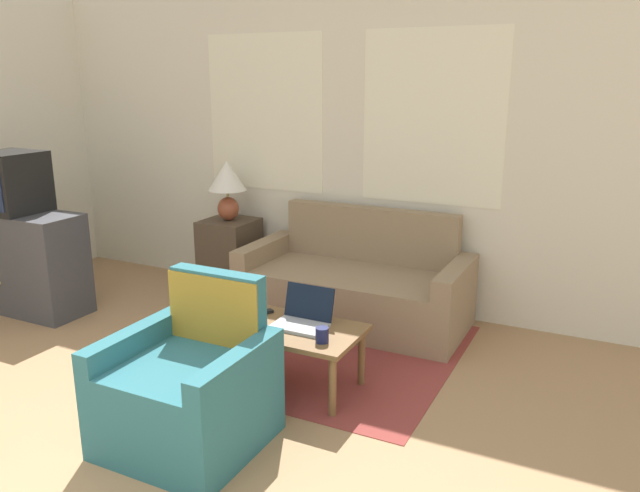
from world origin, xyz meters
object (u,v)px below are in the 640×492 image
object	(u,v)px
cup_navy	(235,317)
cup_yellow	(322,335)
armchair	(192,391)
couch	(356,288)
table_lamp	(227,183)
laptop	(303,317)
coffee_table	(278,331)
television	(10,182)
tv_remote	(262,313)

from	to	relation	value
cup_navy	cup_yellow	world-z (taller)	cup_navy
armchair	couch	bearing A→B (deg)	87.05
couch	armchair	world-z (taller)	armchair
armchair	cup_yellow	distance (m)	0.78
couch	table_lamp	xyz separation A→B (m)	(-1.25, 0.10, 0.72)
laptop	table_lamp	bearing A→B (deg)	138.20
couch	table_lamp	bearing A→B (deg)	175.44
couch	laptop	bearing A→B (deg)	-83.40
armchair	coffee_table	distance (m)	0.75
television	coffee_table	xyz separation A→B (m)	(2.53, -0.20, -0.70)
couch	coffee_table	distance (m)	1.19
cup_navy	cup_yellow	distance (m)	0.59
armchair	television	xyz separation A→B (m)	(-2.44, 0.94, 0.77)
coffee_table	cup_yellow	distance (m)	0.38
television	table_lamp	distance (m)	1.69
table_lamp	tv_remote	size ratio (longest dim) A/B	3.37
armchair	cup_navy	xyz separation A→B (m)	(-0.15, 0.63, 0.16)
armchair	cup_navy	size ratio (longest dim) A/B	8.99
cup_yellow	coffee_table	bearing A→B (deg)	161.90
armchair	coffee_table	world-z (taller)	armchair
television	table_lamp	bearing A→B (deg)	40.20
coffee_table	cup_yellow	xyz separation A→B (m)	(0.36, -0.12, 0.09)
cup_navy	tv_remote	bearing A→B (deg)	73.86
television	laptop	distance (m)	2.74
laptop	cup_navy	bearing A→B (deg)	-155.68
coffee_table	tv_remote	bearing A→B (deg)	151.17
laptop	cup_navy	size ratio (longest dim) A/B	3.39
television	cup_navy	xyz separation A→B (m)	(2.29, -0.31, -0.61)
cup_yellow	laptop	bearing A→B (deg)	140.84
table_lamp	cup_navy	distance (m)	1.81
laptop	cup_yellow	world-z (taller)	laptop
coffee_table	television	bearing A→B (deg)	175.50
cup_navy	tv_remote	xyz separation A→B (m)	(0.06, 0.21, -0.04)
laptop	cup_navy	distance (m)	0.42
laptop	cup_yellow	size ratio (longest dim) A/B	3.69
laptop	cup_navy	xyz separation A→B (m)	(-0.38, -0.17, -0.00)
laptop	cup_yellow	bearing A→B (deg)	-39.16
couch	armchair	size ratio (longest dim) A/B	2.02
television	coffee_table	distance (m)	2.63
coffee_table	cup_navy	xyz separation A→B (m)	(-0.24, -0.11, 0.09)
tv_remote	cup_navy	bearing A→B (deg)	-106.14
table_lamp	coffee_table	world-z (taller)	table_lamp
couch	cup_yellow	world-z (taller)	couch
armchair	tv_remote	size ratio (longest dim) A/B	5.64
coffee_table	laptop	distance (m)	0.18
television	coffee_table	world-z (taller)	television
cup_navy	table_lamp	bearing A→B (deg)	125.37
couch	table_lamp	size ratio (longest dim) A/B	3.38
couch	coffee_table	size ratio (longest dim) A/B	1.67
television	laptop	world-z (taller)	television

